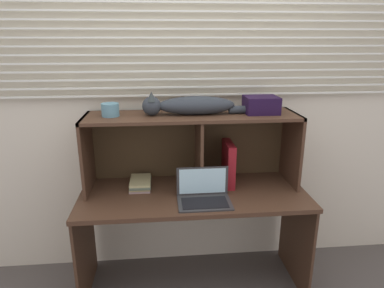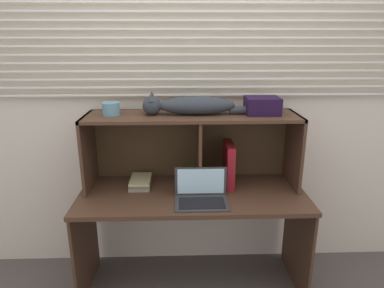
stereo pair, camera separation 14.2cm
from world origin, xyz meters
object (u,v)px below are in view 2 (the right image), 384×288
(cat, at_px, (191,105))
(storage_box, at_px, (262,106))
(binder_upright, at_px, (229,164))
(small_basket, at_px, (111,109))
(laptop, at_px, (201,195))
(book_stack, at_px, (141,182))

(cat, height_order, storage_box, cat)
(binder_upright, bearing_deg, small_basket, 180.00)
(small_basket, bearing_deg, binder_upright, 0.00)
(laptop, height_order, small_basket, small_basket)
(cat, relative_size, book_stack, 3.53)
(small_basket, bearing_deg, laptop, -23.35)
(small_basket, xyz_separation_m, storage_box, (1.01, 0.00, 0.01))
(storage_box, bearing_deg, book_stack, -179.79)
(cat, distance_m, book_stack, 0.65)
(book_stack, bearing_deg, binder_upright, 0.28)
(binder_upright, xyz_separation_m, book_stack, (-0.63, -0.00, -0.12))
(book_stack, bearing_deg, storage_box, 0.21)
(cat, bearing_deg, storage_box, -0.00)
(storage_box, bearing_deg, small_basket, 180.00)
(binder_upright, xyz_separation_m, storage_box, (0.21, 0.00, 0.42))
(laptop, distance_m, book_stack, 0.49)
(binder_upright, height_order, book_stack, binder_upright)
(cat, height_order, binder_upright, cat)
(binder_upright, bearing_deg, cat, 180.00)
(binder_upright, bearing_deg, laptop, -129.39)
(storage_box, bearing_deg, binder_upright, 180.00)
(binder_upright, xyz_separation_m, small_basket, (-0.80, 0.00, 0.40))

